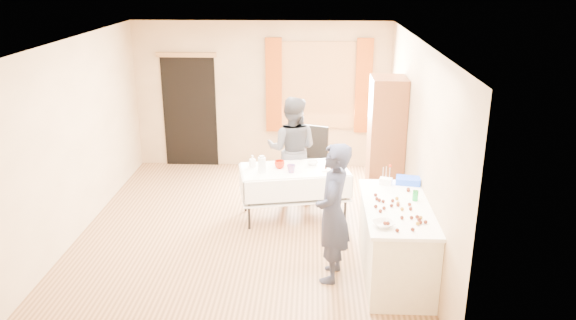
{
  "coord_description": "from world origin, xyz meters",
  "views": [
    {
      "loc": [
        0.9,
        -6.97,
        3.48
      ],
      "look_at": [
        0.59,
        0.0,
        1.06
      ],
      "focal_mm": 35.0,
      "sensor_mm": 36.0,
      "label": 1
    }
  ],
  "objects_px": {
    "chair": "(312,170)",
    "party_table": "(294,188)",
    "woman": "(292,149)",
    "cabinet": "(386,144)",
    "counter": "(396,242)",
    "girl": "(333,213)"
  },
  "relations": [
    {
      "from": "girl",
      "to": "woman",
      "type": "height_order",
      "value": "girl"
    },
    {
      "from": "cabinet",
      "to": "chair",
      "type": "relative_size",
      "value": 1.94
    },
    {
      "from": "cabinet",
      "to": "counter",
      "type": "height_order",
      "value": "cabinet"
    },
    {
      "from": "party_table",
      "to": "chair",
      "type": "height_order",
      "value": "chair"
    },
    {
      "from": "girl",
      "to": "woman",
      "type": "xyz_separation_m",
      "value": [
        -0.55,
        2.32,
        -0.0
      ]
    },
    {
      "from": "chair",
      "to": "woman",
      "type": "bearing_deg",
      "value": -102.0
    },
    {
      "from": "counter",
      "to": "party_table",
      "type": "bearing_deg",
      "value": 127.44
    },
    {
      "from": "counter",
      "to": "girl",
      "type": "distance_m",
      "value": 0.83
    },
    {
      "from": "cabinet",
      "to": "woman",
      "type": "xyz_separation_m",
      "value": [
        -1.39,
        0.18,
        -0.17
      ]
    },
    {
      "from": "cabinet",
      "to": "woman",
      "type": "relative_size",
      "value": 1.21
    },
    {
      "from": "chair",
      "to": "girl",
      "type": "relative_size",
      "value": 0.62
    },
    {
      "from": "party_table",
      "to": "woman",
      "type": "distance_m",
      "value": 0.76
    },
    {
      "from": "counter",
      "to": "chair",
      "type": "bearing_deg",
      "value": 109.74
    },
    {
      "from": "chair",
      "to": "party_table",
      "type": "bearing_deg",
      "value": -81.88
    },
    {
      "from": "party_table",
      "to": "woman",
      "type": "height_order",
      "value": "woman"
    },
    {
      "from": "cabinet",
      "to": "woman",
      "type": "bearing_deg",
      "value": 172.63
    },
    {
      "from": "woman",
      "to": "chair",
      "type": "bearing_deg",
      "value": -114.84
    },
    {
      "from": "chair",
      "to": "cabinet",
      "type": "bearing_deg",
      "value": -10.67
    },
    {
      "from": "woman",
      "to": "girl",
      "type": "bearing_deg",
      "value": 111.1
    },
    {
      "from": "cabinet",
      "to": "counter",
      "type": "xyz_separation_m",
      "value": [
        -0.1,
        -2.09,
        -0.54
      ]
    },
    {
      "from": "cabinet",
      "to": "counter",
      "type": "relative_size",
      "value": 1.21
    },
    {
      "from": "chair",
      "to": "counter",
      "type": "bearing_deg",
      "value": -49.67
    }
  ]
}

